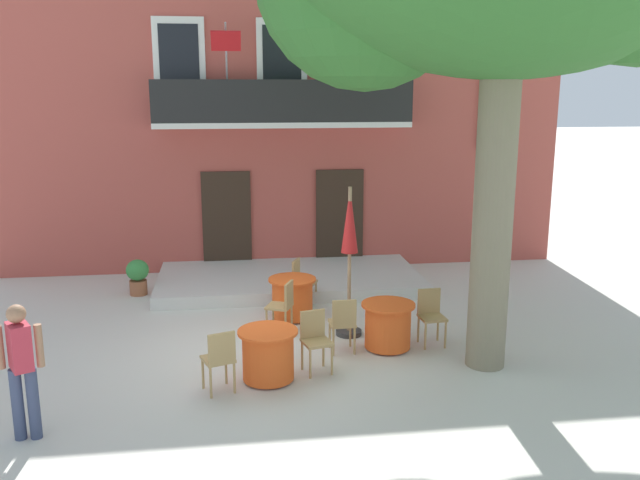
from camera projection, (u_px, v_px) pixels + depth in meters
ground_plane at (254, 351)px, 10.71m from camera, size 120.00×120.00×0.00m
building_facade at (276, 103)px, 16.75m from camera, size 13.00×5.09×7.50m
entrance_step_platform at (290, 279)px, 14.30m from camera, size 5.53×2.76×0.25m
cafe_table_near_tree at (388, 325)px, 10.74m from camera, size 0.86×0.86×0.76m
cafe_chair_near_tree_0 at (431, 313)px, 10.93m from camera, size 0.42×0.42×0.91m
cafe_chair_near_tree_1 at (343, 321)px, 10.53m from camera, size 0.41×0.41×0.91m
cafe_table_middle at (292, 298)px, 12.16m from camera, size 0.86×0.86×0.76m
cafe_chair_middle_0 at (301, 279)px, 12.86m from camera, size 0.53×0.53×0.91m
cafe_chair_middle_1 at (283, 303)px, 11.41m from camera, size 0.52×0.52×0.91m
cafe_table_front at (268, 355)px, 9.56m from camera, size 0.86×0.86×0.76m
cafe_chair_front_0 at (220, 357)px, 9.13m from camera, size 0.51×0.51×0.91m
cafe_chair_front_1 at (315, 337)px, 9.87m from camera, size 0.48×0.48×0.91m
cafe_umbrella at (350, 240)px, 11.07m from camera, size 0.44×0.44×2.55m
ground_planter_left at (138, 275)px, 13.58m from camera, size 0.46×0.46×0.73m
pedestrian_near_entrance at (21, 364)px, 7.83m from camera, size 0.53×0.40×1.68m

